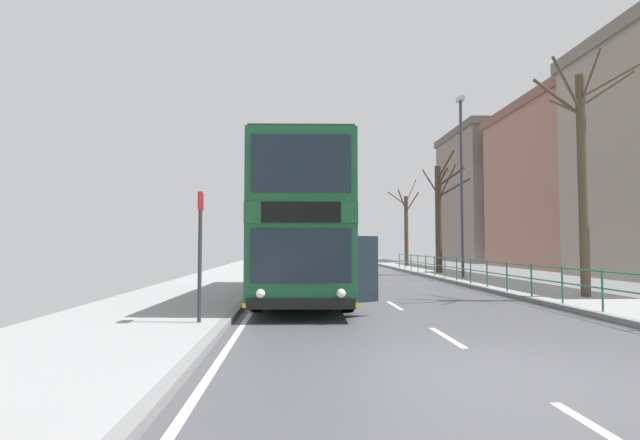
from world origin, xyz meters
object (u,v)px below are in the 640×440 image
bus_stop_sign_near (200,241)px  street_lamp_far_side (461,174)px  bare_tree_far_01 (406,228)px  bare_tree_far_02 (582,173)px  bare_tree_far_00 (440,214)px  background_building_01 (493,196)px  background_building_02 (588,181)px  double_decker_bus_main (304,226)px

bus_stop_sign_near → street_lamp_far_side: (10.13, 13.33, 3.43)m
bare_tree_far_01 → bare_tree_far_02: bearing=-88.9°
bare_tree_far_00 → background_building_01: background_building_01 is taller
bare_tree_far_01 → bare_tree_far_02: bare_tree_far_02 is taller
background_building_01 → background_building_02: bearing=-89.3°
street_lamp_far_side → background_building_01: background_building_01 is taller
bare_tree_far_02 → bare_tree_far_01: bearing=91.1°
bus_stop_sign_near → bare_tree_far_02: 11.92m
bare_tree_far_02 → street_lamp_far_side: bearing=94.6°
street_lamp_far_side → bare_tree_far_01: street_lamp_far_side is taller
bus_stop_sign_near → street_lamp_far_side: bearing=52.8°
bus_stop_sign_near → bare_tree_far_00: (10.31, 17.65, 1.70)m
double_decker_bus_main → bare_tree_far_02: size_ratio=1.41×
bare_tree_far_02 → background_building_02: background_building_02 is taller
double_decker_bus_main → bare_tree_far_02: bare_tree_far_02 is taller
bare_tree_far_02 → double_decker_bus_main: bearing=172.6°
double_decker_bus_main → street_lamp_far_side: 11.45m
street_lamp_far_side → bare_tree_far_02: 9.00m
double_decker_bus_main → bare_tree_far_01: (8.18, 21.09, 0.74)m
double_decker_bus_main → background_building_02: (20.38, 17.59, 3.96)m
bare_tree_far_00 → bare_tree_far_02: bearing=-87.7°
double_decker_bus_main → bare_tree_far_02: 8.83m
double_decker_bus_main → bare_tree_far_00: (8.07, 12.09, 1.17)m
bus_stop_sign_near → background_building_01: 45.43m
bare_tree_far_00 → bare_tree_far_01: 9.01m
bare_tree_far_01 → street_lamp_far_side: bearing=-91.2°
bus_stop_sign_near → bare_tree_far_01: bearing=68.7°
bare_tree_far_02 → background_building_01: (11.57, 34.75, 2.87)m
bare_tree_far_00 → background_building_02: (12.31, 5.50, 2.78)m
street_lamp_far_side → background_building_02: background_building_02 is taller
street_lamp_far_side → bare_tree_far_00: size_ratio=1.30×
street_lamp_far_side → background_building_02: (12.48, 9.83, 1.05)m
double_decker_bus_main → background_building_01: (20.18, 33.63, 4.50)m
bare_tree_far_02 → background_building_02: (11.77, 18.71, 2.32)m
bare_tree_far_00 → background_building_01: bearing=60.7°
street_lamp_far_side → bare_tree_far_00: (0.17, 4.33, -1.73)m
bare_tree_far_00 → bare_tree_far_02: (0.54, -13.21, 0.46)m
street_lamp_far_side → background_building_02: 15.92m
bare_tree_far_01 → background_building_01: bearing=46.3°
bus_stop_sign_near → background_building_02: (22.61, 23.15, 4.49)m
street_lamp_far_side → double_decker_bus_main: bearing=-135.5°
bare_tree_far_01 → background_building_01: (12.00, 12.54, 3.77)m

